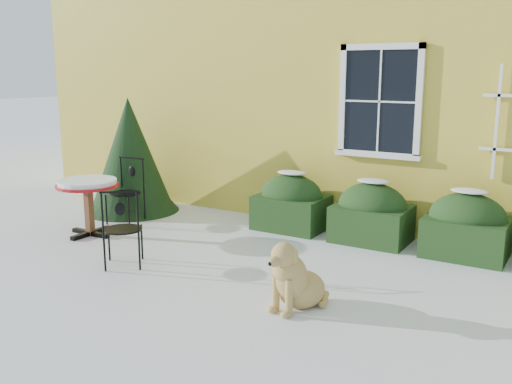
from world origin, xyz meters
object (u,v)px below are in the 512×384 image
Objects in this scene: bistro_table at (88,189)px; patio_chair_near at (122,228)px; dog at (294,280)px; evergreen_shrub at (131,166)px; patio_chair_far at (127,191)px.

bistro_table is 0.91× the size of patio_chair_near.
dog is (2.43, -0.04, -0.20)m from patio_chair_near.
dog is at bearing -27.38° from evergreen_shrub.
patio_chair_near reaches higher than dog.
evergreen_shrub is 1.90× the size of patio_chair_far.
bistro_table is 3.95m from dog.
dog is (3.84, -0.80, -0.40)m from bistro_table.
patio_chair_far is (-1.47, 1.61, 0.02)m from patio_chair_near.
evergreen_shrub is 2.96m from patio_chair_near.
patio_chair_near is 2.18m from patio_chair_far.
patio_chair_near is 0.97× the size of patio_chair_far.
evergreen_shrub is 1.96× the size of patio_chair_near.
patio_chair_far reaches higher than bistro_table.
patio_chair_far is 1.28× the size of dog.
evergreen_shrub reaches higher than patio_chair_far.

